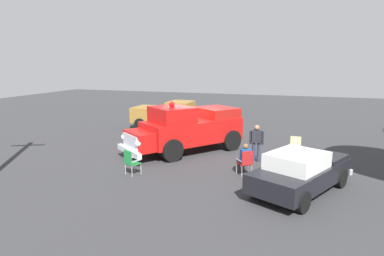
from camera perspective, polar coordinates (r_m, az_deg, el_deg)
The scene contains 9 objects.
ground_plane at distance 17.36m, azimuth 0.05°, elevation -3.54°, with size 60.00×60.00×0.00m, color #333335.
vintage_fire_truck at distance 16.51m, azimuth -0.67°, elevation -0.05°, with size 5.36×6.03×2.59m.
classic_hot_rod at distance 12.14m, azimuth 18.15°, elevation -7.01°, with size 3.60×4.73×1.46m.
parked_pickup at distance 22.15m, azimuth -4.10°, elevation 2.29°, with size 4.82×2.09×1.90m.
lawn_chair_near_truck at distance 13.36m, azimuth 9.19°, elevation -5.61°, with size 0.69×0.69×1.02m.
lawn_chair_by_car at distance 13.46m, azimuth -10.49°, elevation -5.53°, with size 0.66×0.66×1.02m.
lawn_chair_spare at distance 16.23m, azimuth 17.23°, elevation -2.96°, with size 0.55×0.54×1.02m.
spectator_seated at distance 13.44m, azimuth 8.92°, elevation -5.03°, with size 0.62×0.65×1.29m.
spectator_standing at distance 15.22m, azimuth 10.97°, elevation -2.13°, with size 0.65×0.29×1.68m.
Camera 1 is at (-5.26, 15.93, 4.44)m, focal length 31.18 mm.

